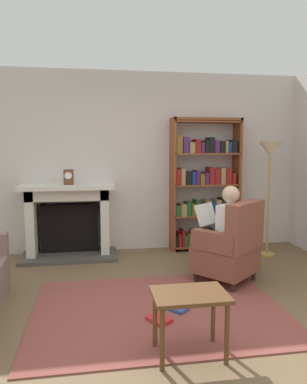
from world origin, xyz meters
TOP-DOWN VIEW (x-y plane):
  - ground at (0.00, 0.00)m, footprint 14.00×14.00m
  - back_wall at (0.00, 2.55)m, footprint 5.60×0.10m
  - area_rug at (0.00, 0.30)m, footprint 2.40×1.80m
  - fireplace at (-0.96, 2.30)m, footprint 1.34×0.64m
  - mantel_clock at (-0.94, 2.20)m, footprint 0.14×0.14m
  - bookshelf at (1.09, 2.33)m, footprint 1.06×0.32m
  - armchair_reading at (0.96, 0.90)m, footprint 0.89×0.89m
  - seated_reader at (0.89, 0.99)m, footprint 0.57×0.59m
  - side_table at (0.10, -0.50)m, footprint 0.56×0.39m
  - scattered_books at (0.09, 0.24)m, footprint 0.46×0.58m
  - floor_lamp at (1.89, 1.84)m, footprint 0.32×0.32m

SIDE VIEW (x-z plane):
  - ground at x=0.00m, z-range 0.00..0.00m
  - area_rug at x=0.00m, z-range 0.00..0.01m
  - scattered_books at x=0.09m, z-range 0.01..0.05m
  - side_table at x=0.10m, z-range 0.17..0.66m
  - armchair_reading at x=0.96m, z-range -0.06..0.91m
  - fireplace at x=-0.96m, z-range 0.03..1.09m
  - seated_reader at x=0.89m, z-range 0.05..1.19m
  - bookshelf at x=1.09m, z-range -0.03..1.98m
  - mantel_clock at x=-0.94m, z-range 1.06..1.27m
  - back_wall at x=0.00m, z-range 0.00..2.70m
  - floor_lamp at x=1.89m, z-range 0.57..2.23m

